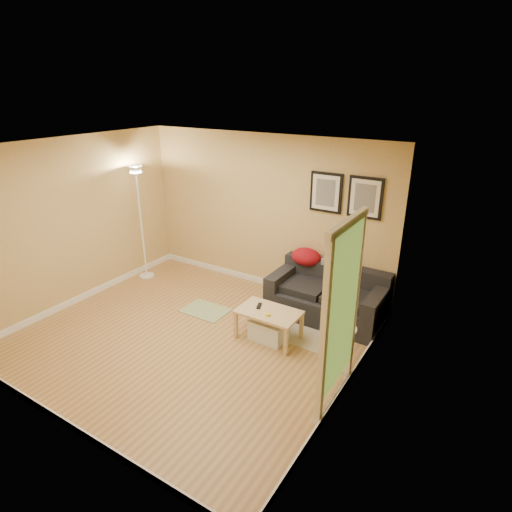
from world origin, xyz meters
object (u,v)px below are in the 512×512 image
at_px(storage_bin, 269,330).
at_px(side_table, 338,349).
at_px(sofa, 327,294).
at_px(book_stack, 341,324).
at_px(floor_lamp, 142,227).
at_px(coffee_table, 269,325).

bearing_deg(storage_bin, side_table, -7.29).
distance_m(sofa, side_table, 1.31).
xyz_separation_m(book_stack, floor_lamp, (-4.02, 0.71, 0.32)).
relative_size(side_table, floor_lamp, 0.30).
bearing_deg(sofa, side_table, -60.74).
height_order(coffee_table, floor_lamp, floor_lamp).
bearing_deg(sofa, floor_lamp, -173.08).
distance_m(storage_bin, side_table, 1.08).
height_order(storage_bin, floor_lamp, floor_lamp).
bearing_deg(side_table, book_stack, 101.00).
height_order(side_table, floor_lamp, floor_lamp).
xyz_separation_m(storage_bin, book_stack, (1.05, -0.12, 0.49)).
distance_m(coffee_table, storage_bin, 0.07).
distance_m(coffee_table, book_stack, 1.17).
bearing_deg(book_stack, storage_bin, 167.86).
height_order(coffee_table, storage_bin, coffee_table).
height_order(storage_bin, side_table, side_table).
distance_m(coffee_table, side_table, 1.09).
xyz_separation_m(coffee_table, storage_bin, (0.02, -0.03, -0.06)).
bearing_deg(storage_bin, coffee_table, 124.14).
bearing_deg(book_stack, side_table, -84.88).
relative_size(sofa, side_table, 2.78).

